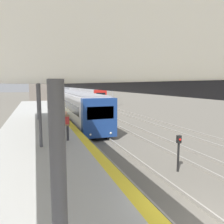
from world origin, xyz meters
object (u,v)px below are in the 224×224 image
person_on_platform (66,123)px  signal_mast_far (113,87)px  train_near (60,97)px  signal_post_near (179,149)px  train_far (83,93)px

person_on_platform → signal_mast_far: size_ratio=0.28×
train_near → signal_post_near: train_near is taller
signal_mast_far → signal_post_near: bearing=-103.9°
train_far → signal_post_near: size_ratio=18.84×
train_near → train_far: (7.62, 15.99, -0.04)m
train_far → train_near: bearing=-115.5°
train_near → signal_mast_far: bearing=-17.6°
signal_post_near → signal_mast_far: (7.25, 29.41, 2.59)m
train_far → signal_post_near: 48.64m
train_far → signal_mast_far: signal_mast_far is taller
train_near → signal_post_near: size_ratio=30.13×
person_on_platform → signal_post_near: person_on_platform is taller
person_on_platform → train_far: (10.35, 44.40, -0.17)m
train_far → signal_mast_far: (1.52, -18.89, 1.93)m
train_far → signal_post_near: (-5.73, -48.30, -0.66)m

